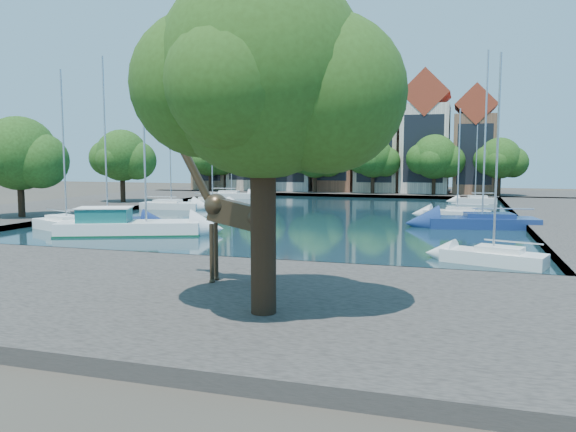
{
  "coord_description": "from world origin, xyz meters",
  "views": [
    {
      "loc": [
        13.32,
        -25.31,
        5.4
      ],
      "look_at": [
        6.16,
        -2.0,
        2.83
      ],
      "focal_mm": 35.0,
      "sensor_mm": 36.0,
      "label": 1
    }
  ],
  "objects_px": {
    "giraffe_statue": "(229,213)",
    "sailboat_right_a": "(493,254)",
    "sailboat_left_a": "(67,222)",
    "plane_tree": "(266,81)",
    "motorsailer": "(125,224)"
  },
  "relations": [
    {
      "from": "plane_tree",
      "to": "giraffe_statue",
      "type": "height_order",
      "value": "plane_tree"
    },
    {
      "from": "giraffe_statue",
      "to": "sailboat_right_a",
      "type": "bearing_deg",
      "value": 41.99
    },
    {
      "from": "giraffe_statue",
      "to": "sailboat_left_a",
      "type": "xyz_separation_m",
      "value": [
        -18.71,
        13.91,
        -2.55
      ]
    },
    {
      "from": "giraffe_statue",
      "to": "sailboat_right_a",
      "type": "relative_size",
      "value": 0.54
    },
    {
      "from": "plane_tree",
      "to": "sailboat_left_a",
      "type": "relative_size",
      "value": 0.92
    },
    {
      "from": "giraffe_statue",
      "to": "sailboat_right_a",
      "type": "xyz_separation_m",
      "value": [
        10.27,
        9.24,
        -2.61
      ]
    },
    {
      "from": "plane_tree",
      "to": "giraffe_statue",
      "type": "bearing_deg",
      "value": 127.46
    },
    {
      "from": "giraffe_statue",
      "to": "motorsailer",
      "type": "bearing_deg",
      "value": 135.43
    },
    {
      "from": "motorsailer",
      "to": "sailboat_left_a",
      "type": "distance_m",
      "value": 5.45
    },
    {
      "from": "motorsailer",
      "to": "sailboat_left_a",
      "type": "relative_size",
      "value": 0.86
    },
    {
      "from": "motorsailer",
      "to": "sailboat_right_a",
      "type": "relative_size",
      "value": 0.96
    },
    {
      "from": "plane_tree",
      "to": "sailboat_right_a",
      "type": "xyz_separation_m",
      "value": [
        7.38,
        13.01,
        -7.06
      ]
    },
    {
      "from": "motorsailer",
      "to": "sailboat_right_a",
      "type": "xyz_separation_m",
      "value": [
        23.59,
        -3.88,
        -0.2
      ]
    },
    {
      "from": "plane_tree",
      "to": "sailboat_right_a",
      "type": "relative_size",
      "value": 1.03
    },
    {
      "from": "giraffe_statue",
      "to": "sailboat_left_a",
      "type": "distance_m",
      "value": 23.45
    }
  ]
}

